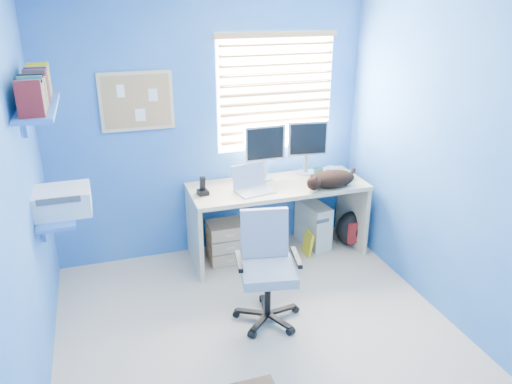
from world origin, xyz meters
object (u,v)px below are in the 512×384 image
object	(u,v)px
laptop	(255,181)
desk	(277,220)
tower_pc	(313,224)
cat	(332,179)
office_chair	(267,281)

from	to	relation	value
laptop	desk	bearing A→B (deg)	11.09
desk	tower_pc	bearing A→B (deg)	11.48
cat	tower_pc	world-z (taller)	cat
laptop	office_chair	bearing A→B (deg)	-112.03
cat	tower_pc	xyz separation A→B (m)	(-0.03, 0.29, -0.60)
cat	office_chair	distance (m)	1.27
cat	office_chair	xyz separation A→B (m)	(-0.90, -0.75, -0.49)
desk	tower_pc	xyz separation A→B (m)	(0.43, 0.09, -0.14)
tower_pc	laptop	bearing A→B (deg)	-172.30
desk	office_chair	bearing A→B (deg)	-114.52
cat	desk	bearing A→B (deg)	135.05
laptop	office_chair	size ratio (longest dim) A/B	0.38
laptop	cat	xyz separation A→B (m)	(0.73, -0.10, -0.03)
desk	laptop	world-z (taller)	laptop
tower_pc	office_chair	size ratio (longest dim) A/B	0.51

